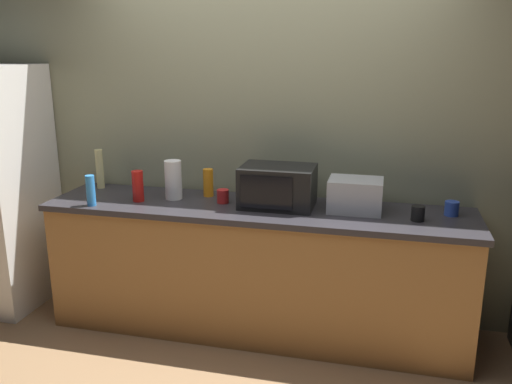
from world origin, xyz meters
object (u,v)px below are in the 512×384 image
(mug_red, at_px, (223,196))
(bottle_spray_cleaner, at_px, (91,191))
(bottle_hot_sauce, at_px, (138,186))
(microwave, at_px, (278,186))
(mug_blue, at_px, (452,208))
(bottle_dish_soap, at_px, (208,183))
(paper_towel_roll, at_px, (173,180))
(mug_black, at_px, (418,213))
(bottle_vinegar, at_px, (100,169))
(toaster_oven, at_px, (355,195))

(mug_red, bearing_deg, bottle_spray_cleaner, -161.97)
(bottle_hot_sauce, xyz_separation_m, mug_red, (0.57, 0.10, -0.06))
(microwave, relative_size, bottle_spray_cleaner, 2.33)
(bottle_spray_cleaner, bearing_deg, bottle_hot_sauce, 34.07)
(mug_blue, bearing_deg, microwave, -176.88)
(bottle_dish_soap, bearing_deg, mug_blue, -2.23)
(paper_towel_roll, bearing_deg, bottle_spray_cleaner, -148.61)
(mug_blue, relative_size, mug_black, 0.97)
(bottle_spray_cleaner, bearing_deg, mug_blue, 8.49)
(paper_towel_roll, xyz_separation_m, bottle_dish_soap, (0.21, 0.12, -0.04))
(bottle_hot_sauce, bearing_deg, paper_towel_roll, 27.96)
(bottle_hot_sauce, distance_m, mug_black, 1.84)
(bottle_vinegar, bearing_deg, bottle_dish_soap, -1.55)
(bottle_spray_cleaner, relative_size, mug_black, 2.21)
(mug_black, bearing_deg, bottle_dish_soap, 170.98)
(microwave, height_order, mug_blue, microwave)
(bottle_hot_sauce, bearing_deg, toaster_oven, 4.84)
(microwave, xyz_separation_m, bottle_hot_sauce, (-0.95, -0.11, -0.03))
(toaster_oven, xyz_separation_m, bottle_spray_cleaner, (-1.71, -0.30, -0.00))
(toaster_oven, relative_size, bottle_dish_soap, 1.73)
(bottle_hot_sauce, relative_size, bottle_vinegar, 0.73)
(bottle_spray_cleaner, relative_size, mug_blue, 2.28)
(bottle_vinegar, xyz_separation_m, mug_blue, (2.48, -0.09, -0.10))
(paper_towel_roll, relative_size, bottle_dish_soap, 1.38)
(bottle_spray_cleaner, bearing_deg, microwave, 13.27)
(paper_towel_roll, bearing_deg, mug_blue, 1.80)
(mug_blue, bearing_deg, mug_black, -142.48)
(bottle_vinegar, height_order, mug_red, bottle_vinegar)
(bottle_dish_soap, height_order, bottle_spray_cleaner, bottle_spray_cleaner)
(toaster_oven, bearing_deg, bottle_dish_soap, 173.85)
(bottle_dish_soap, xyz_separation_m, mug_black, (1.41, -0.22, -0.05))
(bottle_dish_soap, relative_size, bottle_hot_sauce, 0.93)
(toaster_oven, xyz_separation_m, mug_black, (0.39, -0.11, -0.06))
(bottle_hot_sauce, bearing_deg, mug_black, 0.29)
(microwave, relative_size, toaster_oven, 1.41)
(toaster_oven, xyz_separation_m, mug_red, (-0.88, -0.03, -0.06))
(microwave, xyz_separation_m, mug_red, (-0.37, -0.01, -0.09))
(mug_black, bearing_deg, microwave, 173.50)
(bottle_hot_sauce, height_order, mug_black, bottle_hot_sauce)
(bottle_vinegar, bearing_deg, bottle_hot_sauce, -30.90)
(mug_black, bearing_deg, toaster_oven, 163.56)
(mug_red, bearing_deg, bottle_hot_sauce, -170.40)
(bottle_spray_cleaner, distance_m, bottle_vinegar, 0.47)
(mug_blue, xyz_separation_m, mug_red, (-1.47, -0.07, 0.00))
(paper_towel_roll, bearing_deg, bottle_vinegar, 167.38)
(mug_red, bearing_deg, mug_black, -3.96)
(paper_towel_roll, relative_size, bottle_spray_cleaner, 1.31)
(mug_blue, height_order, mug_black, mug_black)
(bottle_dish_soap, height_order, mug_blue, bottle_dish_soap)
(microwave, height_order, mug_black, microwave)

